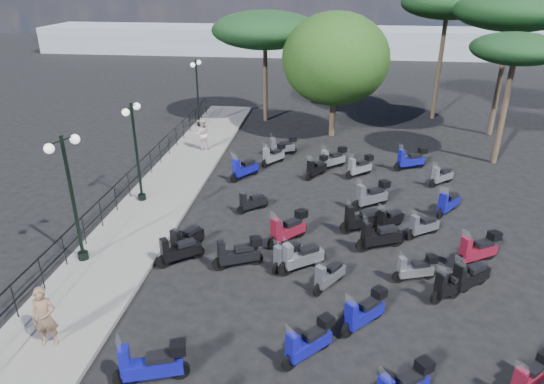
# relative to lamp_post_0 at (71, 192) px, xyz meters

# --- Properties ---
(ground) EXTENTS (120.00, 120.00, 0.00)m
(ground) POSITION_rel_lamp_post_0_xyz_m (7.41, 2.95, -2.67)
(ground) COLOR black
(ground) RESTS_ON ground
(sidewalk) EXTENTS (3.00, 30.00, 0.15)m
(sidewalk) POSITION_rel_lamp_post_0_xyz_m (0.91, 5.95, -2.60)
(sidewalk) COLOR slate
(sidewalk) RESTS_ON ground
(railing) EXTENTS (0.04, 26.04, 1.10)m
(railing) POSITION_rel_lamp_post_0_xyz_m (-0.39, 5.75, -1.77)
(railing) COLOR black
(railing) RESTS_ON sidewalk
(lamp_post_0) EXTENTS (0.64, 1.25, 4.42)m
(lamp_post_0) POSITION_rel_lamp_post_0_xyz_m (0.00, 0.00, 0.00)
(lamp_post_0) COLOR black
(lamp_post_0) RESTS_ON sidewalk
(lamp_post_1) EXTENTS (0.37, 1.25, 4.25)m
(lamp_post_1) POSITION_rel_lamp_post_0_xyz_m (0.26, 4.81, -0.10)
(lamp_post_1) COLOR black
(lamp_post_1) RESTS_ON sidewalk
(lamp_post_2) EXTENTS (0.41, 1.22, 4.16)m
(lamp_post_2) POSITION_rel_lamp_post_0_xyz_m (-0.11, 15.84, -0.15)
(lamp_post_2) COLOR black
(lamp_post_2) RESTS_ON sidewalk
(woman) EXTENTS (0.71, 0.54, 1.75)m
(woman) POSITION_rel_lamp_post_0_xyz_m (1.11, -4.06, -1.65)
(woman) COLOR brown
(woman) RESTS_ON sidewalk
(pedestrian_far) EXTENTS (1.01, 0.90, 1.73)m
(pedestrian_far) POSITION_rel_lamp_post_0_xyz_m (1.22, 11.54, -1.66)
(pedestrian_far) COLOR beige
(pedestrian_far) RESTS_ON sidewalk
(scooter_0) EXTENTS (1.79, 0.83, 1.46)m
(scooter_0) POSITION_rel_lamp_post_0_xyz_m (4.20, -4.85, -2.12)
(scooter_0) COLOR black
(scooter_0) RESTS_ON ground
(scooter_1) EXTENTS (1.44, 1.14, 1.37)m
(scooter_1) POSITION_rel_lamp_post_0_xyz_m (3.28, 0.36, -2.19)
(scooter_1) COLOR black
(scooter_1) RESTS_ON ground
(scooter_2) EXTENTS (0.93, 1.65, 1.41)m
(scooter_2) POSITION_rel_lamp_post_0_xyz_m (3.31, 1.13, -2.18)
(scooter_2) COLOR black
(scooter_2) RESTS_ON ground
(scooter_3) EXTENTS (1.19, 1.02, 1.18)m
(scooter_3) POSITION_rel_lamp_post_0_xyz_m (5.10, 4.58, -2.26)
(scooter_3) COLOR black
(scooter_3) RESTS_ON ground
(scooter_4) EXTENTS (1.16, 1.57, 1.46)m
(scooter_4) POSITION_rel_lamp_post_0_xyz_m (4.16, 7.99, -2.16)
(scooter_4) COLOR black
(scooter_4) RESTS_ON ground
(scooter_5) EXTENTS (1.57, 0.89, 1.33)m
(scooter_5) POSITION_rel_lamp_post_0_xyz_m (5.64, 11.48, -2.17)
(scooter_5) COLOR black
(scooter_5) RESTS_ON ground
(scooter_7) EXTENTS (1.29, 1.34, 1.35)m
(scooter_7) POSITION_rel_lamp_post_0_xyz_m (7.88, -3.59, -2.16)
(scooter_7) COLOR black
(scooter_7) RESTS_ON ground
(scooter_8) EXTENTS (1.64, 0.92, 1.39)m
(scooter_8) POSITION_rel_lamp_post_0_xyz_m (5.32, 0.36, -2.15)
(scooter_8) COLOR black
(scooter_8) RESTS_ON ground
(scooter_9) EXTENTS (1.38, 1.47, 1.47)m
(scooter_9) POSITION_rel_lamp_post_0_xyz_m (6.81, 2.23, -2.12)
(scooter_9) COLOR black
(scooter_9) RESTS_ON ground
(scooter_10) EXTENTS (1.11, 1.39, 1.30)m
(scooter_10) POSITION_rel_lamp_post_0_xyz_m (5.34, 10.04, -2.18)
(scooter_10) COLOR black
(scooter_10) RESTS_ON ground
(scooter_11) EXTENTS (1.01, 1.40, 1.26)m
(scooter_11) POSITION_rel_lamp_post_0_xyz_m (7.61, 8.63, -2.20)
(scooter_11) COLOR black
(scooter_11) RESTS_ON ground
(scooter_13) EXTENTS (1.54, 1.16, 1.44)m
(scooter_13) POSITION_rel_lamp_post_0_xyz_m (7.42, 0.42, -2.17)
(scooter_13) COLOR black
(scooter_13) RESTS_ON ground
(scooter_14) EXTENTS (1.00, 1.37, 1.27)m
(scooter_14) POSITION_rel_lamp_post_0_xyz_m (8.35, -0.44, -2.23)
(scooter_14) COLOR black
(scooter_14) RESTS_ON ground
(scooter_15) EXTENTS (1.76, 0.94, 1.49)m
(scooter_15) POSITION_rel_lamp_post_0_xyz_m (10.09, 2.13, -2.16)
(scooter_15) COLOR black
(scooter_15) RESTS_ON ground
(scooter_16) EXTENTS (1.38, 1.26, 1.36)m
(scooter_16) POSITION_rel_lamp_post_0_xyz_m (8.38, 9.86, -2.16)
(scooter_16) COLOR black
(scooter_16) RESTS_ON ground
(scooter_17) EXTENTS (1.34, 1.20, 1.31)m
(scooter_17) POSITION_rel_lamp_post_0_xyz_m (9.68, 8.95, -2.18)
(scooter_17) COLOR black
(scooter_17) RESTS_ON ground
(scooter_18) EXTENTS (1.21, 1.09, 1.18)m
(scooter_18) POSITION_rel_lamp_post_0_xyz_m (13.10, -4.05, -2.23)
(scooter_18) COLOR black
(scooter_18) RESTS_ON ground
(scooter_19) EXTENTS (1.44, 0.68, 1.18)m
(scooter_19) POSITION_rel_lamp_post_0_xyz_m (11.09, 0.28, -2.23)
(scooter_19) COLOR black
(scooter_19) RESTS_ON ground
(scooter_20) EXTENTS (1.17, 1.20, 1.26)m
(scooter_20) POSITION_rel_lamp_post_0_xyz_m (10.58, 3.63, -2.23)
(scooter_20) COLOR black
(scooter_20) RESTS_ON ground
(scooter_21) EXTENTS (1.35, 0.97, 1.24)m
(scooter_21) POSITION_rel_lamp_post_0_xyz_m (11.79, 3.26, -2.24)
(scooter_21) COLOR black
(scooter_21) RESTS_ON ground
(scooter_22) EXTENTS (1.60, 1.21, 1.46)m
(scooter_22) POSITION_rel_lamp_post_0_xyz_m (10.02, 5.53, -2.12)
(scooter_22) COLOR black
(scooter_22) RESTS_ON ground
(scooter_23) EXTENTS (1.65, 1.01, 1.42)m
(scooter_23) POSITION_rel_lamp_post_0_xyz_m (12.26, 10.20, -2.14)
(scooter_23) COLOR black
(scooter_23) RESTS_ON ground
(scooter_25) EXTENTS (1.48, 1.27, 1.46)m
(scooter_25) POSITION_rel_lamp_post_0_xyz_m (12.65, -0.09, -2.16)
(scooter_25) COLOR black
(scooter_25) RESTS_ON ground
(scooter_26) EXTENTS (1.42, 1.09, 1.34)m
(scooter_26) POSITION_rel_lamp_post_0_xyz_m (12.03, -0.53, -2.21)
(scooter_26) COLOR black
(scooter_26) RESTS_ON ground
(scooter_27) EXTENTS (1.62, 1.09, 1.43)m
(scooter_27) POSITION_rel_lamp_post_0_xyz_m (13.34, 1.60, -2.13)
(scooter_27) COLOR black
(scooter_27) RESTS_ON ground
(scooter_28) EXTENTS (1.14, 1.44, 1.38)m
(scooter_28) POSITION_rel_lamp_post_0_xyz_m (13.11, 5.34, -2.19)
(scooter_28) COLOR black
(scooter_28) RESTS_ON ground
(scooter_29) EXTENTS (1.25, 1.11, 1.26)m
(scooter_29) POSITION_rel_lamp_post_0_xyz_m (13.41, 8.37, -2.24)
(scooter_29) COLOR black
(scooter_29) RESTS_ON ground
(scooter_30) EXTENTS (1.00, 1.37, 1.27)m
(scooter_30) POSITION_rel_lamp_post_0_xyz_m (6.95, 0.58, -2.23)
(scooter_30) COLOR black
(scooter_30) RESTS_ON ground
(scooter_31) EXTENTS (1.29, 1.34, 1.35)m
(scooter_31) POSITION_rel_lamp_post_0_xyz_m (9.35, -2.19, -2.16)
(scooter_31) COLOR black
(scooter_31) RESTS_ON ground
(scooter_32) EXTENTS (1.76, 0.94, 1.49)m
(scooter_32) POSITION_rel_lamp_post_0_xyz_m (9.53, 3.36, -2.16)
(scooter_32) COLOR black
(scooter_32) RESTS_ON ground
(broadleaf_tree) EXTENTS (6.19, 6.19, 7.20)m
(broadleaf_tree) POSITION_rel_lamp_post_0_xyz_m (8.27, 15.40, 1.89)
(broadleaf_tree) COLOR #38281E
(broadleaf_tree) RESTS_ON ground
(pine_0) EXTENTS (5.82, 5.82, 8.40)m
(pine_0) POSITION_rel_lamp_post_0_xyz_m (15.06, 20.08, 4.68)
(pine_0) COLOR #38281E
(pine_0) RESTS_ON ground
(pine_1) EXTENTS (6.46, 6.46, 8.31)m
(pine_1) POSITION_rel_lamp_post_0_xyz_m (17.91, 16.75, 4.48)
(pine_1) COLOR #38281E
(pine_1) RESTS_ON ground
(pine_2) EXTENTS (6.70, 6.70, 7.01)m
(pine_2) POSITION_rel_lamp_post_0_xyz_m (3.82, 18.15, 3.15)
(pine_2) COLOR #38281E
(pine_2) RESTS_ON ground
(pine_3) EXTENTS (4.30, 4.30, 6.54)m
(pine_3) POSITION_rel_lamp_post_0_xyz_m (16.76, 11.75, 3.07)
(pine_3) COLOR #38281E
(pine_3) RESTS_ON ground
(distant_hills) EXTENTS (70.00, 8.00, 3.00)m
(distant_hills) POSITION_rel_lamp_post_0_xyz_m (7.41, 47.95, -1.17)
(distant_hills) COLOR gray
(distant_hills) RESTS_ON ground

